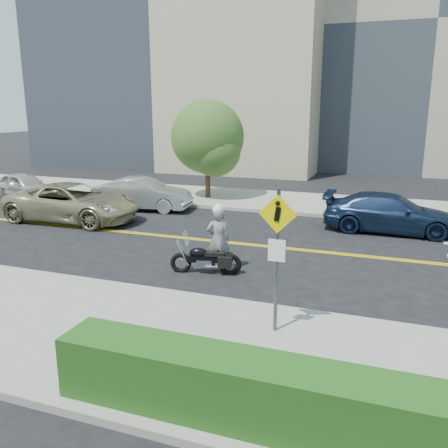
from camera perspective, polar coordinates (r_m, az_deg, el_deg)
ground_plane at (r=17.09m, az=-2.46°, el=-1.94°), size 120.00×120.00×0.00m
sidewalk_near at (r=10.96m, az=-17.88°, el=-11.68°), size 60.00×5.00×0.15m
sidewalk_far at (r=23.99m, az=4.38°, el=2.89°), size 60.00×5.00×0.15m
building_left at (r=41.33m, az=-4.00°, el=24.90°), size 22.00×14.00×25.00m
building_mid at (r=41.55m, az=23.70°, el=20.27°), size 18.00×14.00×20.00m
hedge at (r=7.15m, az=15.02°, el=-21.07°), size 9.00×0.90×1.00m
pedestrian_sign at (r=9.52m, az=6.39°, el=-2.81°), size 0.78×0.08×3.00m
motorcyclist at (r=13.68m, az=-0.69°, el=-1.68°), size 0.80×0.65×2.00m
motorcycle at (r=13.61m, az=-2.19°, el=-3.49°), size 2.08×1.08×1.21m
suv at (r=20.72m, az=-17.73°, el=2.48°), size 5.72×2.73×1.57m
parked_car_white at (r=26.85m, az=-22.91°, el=4.28°), size 4.10×2.28×1.32m
parked_car_silver at (r=22.25m, az=-9.78°, el=3.58°), size 4.65×2.18×1.48m
parked_car_blue at (r=19.12m, az=19.43°, el=1.24°), size 5.03×2.04×1.46m
tree_far_a at (r=24.12m, az=-2.00°, el=10.41°), size 3.67×3.67×5.02m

